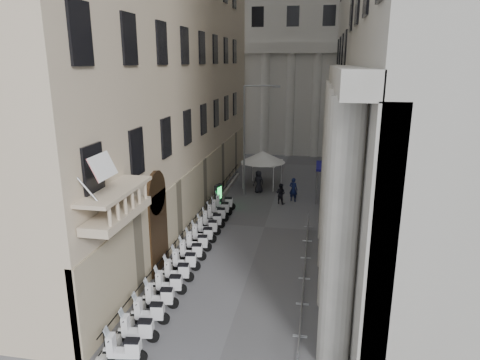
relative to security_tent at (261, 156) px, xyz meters
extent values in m
cube|color=beige|center=(1.66, 18.48, 12.26)|extent=(22.00, 10.00, 30.00)
cylinder|color=white|center=(-1.41, -1.41, -1.63)|extent=(0.06, 0.06, 2.22)
cylinder|color=white|center=(1.41, -1.41, -1.63)|extent=(0.06, 0.06, 2.22)
cylinder|color=white|center=(-1.41, 1.41, -1.63)|extent=(0.06, 0.06, 2.22)
cylinder|color=white|center=(1.41, 1.41, -1.63)|extent=(0.06, 0.06, 2.22)
cube|color=silver|center=(0.00, 0.00, -0.47)|extent=(3.03, 3.03, 0.12)
cone|color=silver|center=(0.00, 0.00, 0.03)|extent=(4.03, 4.03, 1.01)
cylinder|color=gray|center=(-1.00, -3.22, 1.85)|extent=(0.16, 0.16, 9.19)
cylinder|color=gray|center=(0.32, -2.84, 6.45)|extent=(2.68, 0.87, 0.12)
cube|color=gray|center=(1.54, -2.50, 6.39)|extent=(0.62, 0.40, 0.17)
cube|color=black|center=(-2.54, -6.42, -1.87)|extent=(0.45, 0.86, 1.74)
cube|color=#19E54C|center=(-2.40, -6.45, -1.68)|extent=(0.20, 0.61, 0.97)
imported|color=#0D1437|center=(3.26, -4.18, -1.75)|extent=(0.84, 0.70, 1.97)
imported|color=black|center=(2.30, -5.03, -1.90)|extent=(1.02, 0.94, 1.69)
imported|color=black|center=(0.13, -2.33, -1.75)|extent=(1.15, 1.08, 1.97)
camera|label=1|loc=(4.94, -37.86, 8.31)|focal=32.00mm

